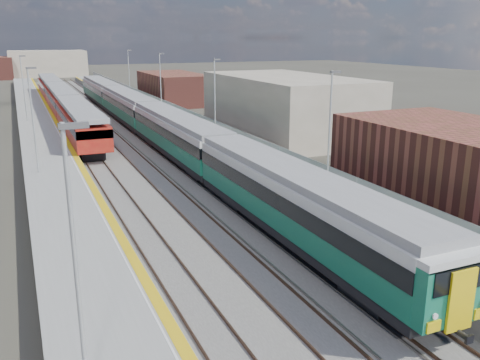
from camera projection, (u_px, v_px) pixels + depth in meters
ground at (132, 137)px, 55.11m from camera, size 320.00×320.00×0.00m
ballast_bed at (107, 135)px, 56.43m from camera, size 10.50×155.00×0.06m
tracks at (110, 131)px, 58.12m from camera, size 8.96×160.00×0.17m
platform_right at (173, 126)px, 59.20m from camera, size 4.70×155.00×8.52m
platform_left at (42, 135)px, 53.66m from camera, size 4.30×155.00×8.52m
green_train at (149, 117)px, 53.43m from camera, size 3.00×83.58×3.31m
red_train at (61, 100)px, 68.95m from camera, size 3.03×61.34×3.82m
tree_d at (229, 84)px, 80.53m from camera, size 3.96×3.96×5.36m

